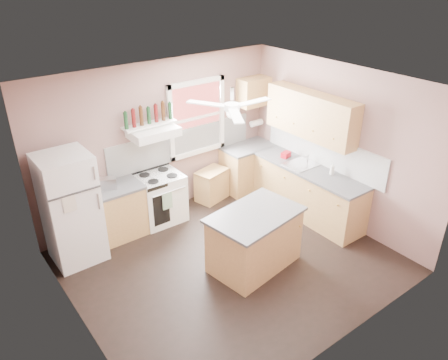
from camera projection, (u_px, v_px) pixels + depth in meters
floor at (231, 262)px, 6.66m from camera, size 4.50×4.50×0.00m
ceiling at (232, 87)px, 5.42m from camera, size 4.50×4.50×0.00m
wall_back at (159, 140)px, 7.47m from camera, size 4.50×0.05×2.70m
wall_right at (339, 145)px, 7.26m from camera, size 0.05×4.00×2.70m
wall_left at (69, 241)px, 4.82m from camera, size 0.05×4.00×2.70m
backsplash_back at (183, 144)px, 7.77m from camera, size 2.90×0.03×0.55m
backsplash_right at (323, 150)px, 7.53m from camera, size 0.03×2.60×0.55m
window_view at (196, 118)px, 7.73m from camera, size 1.00×0.02×1.20m
window_frame at (197, 118)px, 7.71m from camera, size 1.16×0.07×1.36m
refrigerator at (71, 209)px, 6.38m from camera, size 0.73×0.71×1.72m
base_cabinet_left at (115, 213)px, 7.10m from camera, size 0.90×0.60×0.86m
counter_left at (112, 189)px, 6.89m from camera, size 0.92×0.62×0.04m
toaster at (107, 183)px, 6.82m from camera, size 0.32×0.25×0.18m
stove at (160, 198)px, 7.54m from camera, size 0.77×0.66×0.86m
range_hood at (154, 132)px, 7.03m from camera, size 0.78×0.50×0.14m
bottle_shelf at (150, 125)px, 7.07m from camera, size 0.90×0.26×0.03m
cart at (212, 185)px, 8.25m from camera, size 0.66×0.52×0.59m
base_cabinet_corner at (248, 168)px, 8.60m from camera, size 1.00×0.60×0.86m
base_cabinet_right at (307, 192)px, 7.72m from camera, size 0.60×2.20×0.86m
counter_corner at (249, 147)px, 8.40m from camera, size 1.02×0.62×0.04m
counter_right at (309, 170)px, 7.51m from camera, size 0.62×2.22×0.04m
sink at (301, 165)px, 7.64m from camera, size 0.55×0.45×0.03m
faucet at (308, 159)px, 7.69m from camera, size 0.03×0.03×0.14m
upper_cabinet_right at (311, 115)px, 7.31m from camera, size 0.33×1.80×0.76m
upper_cabinet_corner at (254, 92)px, 8.13m from camera, size 0.60×0.33×0.52m
paper_towel at (256, 123)px, 8.51m from camera, size 0.26×0.12×0.12m
island at (254, 241)px, 6.41m from camera, size 1.37×0.98×0.86m
island_top at (255, 215)px, 6.20m from camera, size 1.45×1.06×0.04m
ceiling_fan_hub at (232, 107)px, 5.53m from camera, size 0.20×0.20×0.08m
soap_bottle at (332, 169)px, 7.25m from camera, size 0.10×0.11×0.21m
red_caddy at (286, 155)px, 7.90m from camera, size 0.21×0.16×0.10m
wine_bottles at (149, 115)px, 7.00m from camera, size 0.86×0.06×0.31m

